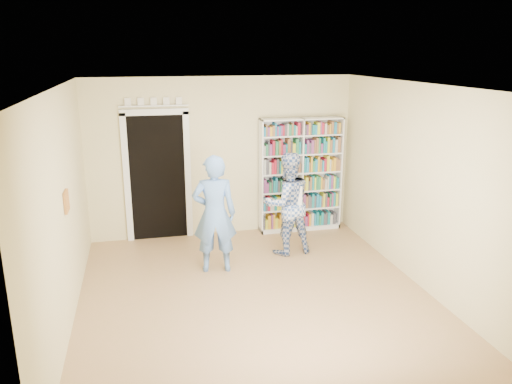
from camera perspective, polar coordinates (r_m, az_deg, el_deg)
floor at (r=6.64m, az=0.01°, el=-11.90°), size 5.00×5.00×0.00m
ceiling at (r=5.90m, az=0.01°, el=12.01°), size 5.00×5.00×0.00m
wall_back at (r=8.52m, az=-3.85°, el=3.98°), size 4.50×0.00×4.50m
wall_left at (r=6.05m, az=-21.22°, el=-2.00°), size 0.00×5.00×5.00m
wall_right at (r=6.98m, az=18.29°, el=0.56°), size 0.00×5.00×5.00m
bookshelf at (r=8.76m, az=5.11°, el=2.00°), size 1.45×0.27×2.00m
doorway at (r=8.43m, az=-11.21°, el=2.40°), size 1.10×0.08×2.43m
wall_art at (r=6.23m, az=-20.85°, el=-1.01°), size 0.03×0.25×0.25m
man_blue at (r=7.11m, az=-4.77°, el=-2.53°), size 0.67×0.48×1.72m
man_plaid at (r=7.75m, az=3.59°, el=-1.34°), size 0.85×0.70×1.62m
paper_sheet at (r=7.54m, az=4.52°, el=-0.44°), size 0.21×0.04×0.29m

